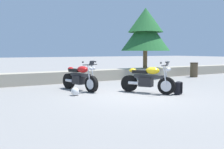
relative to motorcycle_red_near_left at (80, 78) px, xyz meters
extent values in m
plane|color=gray|center=(1.16, -2.08, -0.49)|extent=(120.00, 120.00, 0.00)
cube|color=#A89E89|center=(1.16, 2.72, -0.21)|extent=(36.00, 0.80, 0.55)
cylinder|color=black|center=(0.18, -0.67, -0.18)|extent=(0.29, 0.64, 0.62)
cylinder|color=black|center=(-0.19, 0.72, -0.18)|extent=(0.33, 0.65, 0.62)
cylinder|color=silver|center=(0.18, -0.67, -0.18)|extent=(0.25, 0.41, 0.38)
cube|color=black|center=(-0.02, 0.07, -0.08)|extent=(0.43, 0.55, 0.34)
cube|color=#2D2D30|center=(0.01, -0.02, 0.12)|extent=(0.42, 1.10, 0.12)
ellipsoid|color=red|center=(0.05, -0.17, 0.34)|extent=(0.46, 0.59, 0.26)
cube|color=black|center=(-0.08, 0.30, 0.28)|extent=(0.39, 0.61, 0.12)
ellipsoid|color=red|center=(-0.15, 0.59, 0.32)|extent=(0.28, 0.33, 0.16)
cylinder|color=#2D2D30|center=(0.16, -0.59, 0.54)|extent=(0.65, 0.20, 0.04)
sphere|color=silver|center=(0.26, -0.71, 0.40)|extent=(0.13, 0.13, 0.13)
sphere|color=silver|center=(0.13, -0.75, 0.40)|extent=(0.13, 0.13, 0.13)
cube|color=#26282D|center=(0.19, -0.69, 0.60)|extent=(0.22, 0.14, 0.18)
cylinder|color=silver|center=(-0.28, 0.45, -0.13)|extent=(0.20, 0.40, 0.11)
cylinder|color=silver|center=(0.26, -0.61, 0.18)|extent=(0.08, 0.17, 0.73)
cylinder|color=silver|center=(0.08, -0.66, 0.18)|extent=(0.08, 0.17, 0.73)
sphere|color=#2D2D30|center=(0.44, -0.48, 0.64)|extent=(0.07, 0.07, 0.07)
sphere|color=#2D2D30|center=(-0.14, -0.63, 0.64)|extent=(0.07, 0.07, 0.07)
cylinder|color=black|center=(2.25, -2.43, -0.18)|extent=(0.44, 0.60, 0.62)
cylinder|color=black|center=(1.50, -1.20, -0.18)|extent=(0.48, 0.62, 0.62)
cylinder|color=silver|center=(2.25, -2.43, -0.18)|extent=(0.34, 0.41, 0.38)
cube|color=black|center=(1.85, -1.77, -0.08)|extent=(0.52, 0.58, 0.34)
cube|color=#2D2D30|center=(1.90, -1.86, 0.12)|extent=(0.69, 1.01, 0.12)
ellipsoid|color=yellow|center=(1.98, -1.99, 0.34)|extent=(0.56, 0.62, 0.26)
cube|color=black|center=(1.73, -1.58, 0.28)|extent=(0.51, 0.61, 0.12)
ellipsoid|color=yellow|center=(1.58, -1.32, 0.32)|extent=(0.33, 0.35, 0.16)
cylinder|color=#2D2D30|center=(2.21, -2.36, 0.54)|extent=(0.58, 0.37, 0.04)
sphere|color=silver|center=(2.34, -2.45, 0.40)|extent=(0.13, 0.13, 0.13)
sphere|color=silver|center=(2.22, -2.52, 0.40)|extent=(0.13, 0.13, 0.13)
cube|color=#26282D|center=(2.26, -2.45, 0.60)|extent=(0.22, 0.19, 0.18)
cylinder|color=silver|center=(1.49, -1.49, -0.13)|extent=(0.29, 0.38, 0.11)
cylinder|color=silver|center=(2.31, -2.35, 0.18)|extent=(0.12, 0.16, 0.73)
cylinder|color=silver|center=(2.16, -2.45, 0.18)|extent=(0.12, 0.16, 0.73)
sphere|color=#2D2D30|center=(2.45, -2.17, 0.64)|extent=(0.07, 0.07, 0.07)
sphere|color=#2D2D30|center=(1.93, -2.49, 0.64)|extent=(0.07, 0.07, 0.07)
cube|color=black|center=(2.65, -2.60, -0.27)|extent=(0.35, 0.30, 0.44)
cube|color=black|center=(2.60, -2.50, -0.31)|extent=(0.24, 0.16, 0.24)
ellipsoid|color=black|center=(2.65, -2.60, -0.06)|extent=(0.33, 0.28, 0.08)
cube|color=black|center=(2.63, -2.74, -0.25)|extent=(0.06, 0.05, 0.37)
cube|color=black|center=(2.77, -2.66, -0.25)|extent=(0.06, 0.05, 0.37)
sphere|color=silver|center=(-0.60, -0.99, -0.35)|extent=(0.28, 0.28, 0.28)
ellipsoid|color=black|center=(-0.60, -1.06, -0.34)|extent=(0.23, 0.06, 0.12)
cube|color=silver|center=(-0.60, -1.06, -0.42)|extent=(0.20, 0.08, 0.08)
cylinder|color=brown|center=(5.23, 2.74, 0.74)|extent=(0.24, 0.24, 1.34)
cone|color=#23602D|center=(5.23, 2.74, 2.04)|extent=(2.80, 2.80, 1.93)
cone|color=#23602D|center=(5.23, 2.74, 2.83)|extent=(2.02, 2.02, 1.39)
cylinder|color=brown|center=(7.91, 1.50, -0.09)|extent=(0.44, 0.44, 0.80)
cylinder|color=#30271B|center=(7.91, 1.50, 0.34)|extent=(0.46, 0.46, 0.06)
camera|label=1|loc=(-3.84, -9.20, 1.03)|focal=41.07mm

